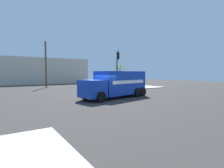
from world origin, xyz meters
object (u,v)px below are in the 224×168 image
(palm_tree_far, at_px, (120,71))
(delivery_truck, at_px, (117,84))
(utility_pole, at_px, (46,64))
(traffic_light_primary, at_px, (117,64))

(palm_tree_far, bearing_deg, delivery_truck, -127.18)
(delivery_truck, xyz_separation_m, utility_pole, (-3.24, 18.31, 2.90))
(traffic_light_primary, distance_m, palm_tree_far, 10.50)
(palm_tree_far, height_order, utility_pole, utility_pole)
(delivery_truck, distance_m, traffic_light_primary, 7.35)
(delivery_truck, distance_m, utility_pole, 18.82)
(traffic_light_primary, xyz_separation_m, palm_tree_far, (6.47, 8.22, -0.91))
(traffic_light_primary, relative_size, palm_tree_far, 1.33)
(traffic_light_primary, xyz_separation_m, utility_pole, (-7.28, 12.68, 0.43))
(delivery_truck, height_order, traffic_light_primary, traffic_light_primary)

